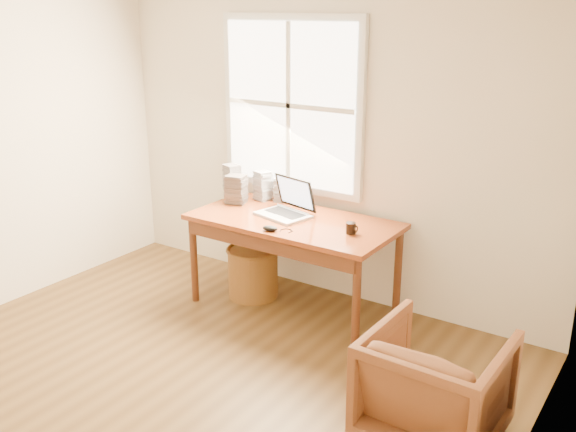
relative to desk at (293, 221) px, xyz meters
name	(u,v)px	position (x,y,z in m)	size (l,w,h in m)	color
room_shell	(125,199)	(-0.02, -1.64, 0.59)	(4.04, 4.54, 2.64)	brown
desk	(293,221)	(0.00, 0.00, 0.00)	(1.60, 0.80, 0.04)	brown
armchair	(435,387)	(1.55, -0.95, -0.40)	(0.70, 0.73, 0.66)	brown
wicker_stool	(253,273)	(-0.40, 0.00, -0.52)	(0.41, 0.41, 0.41)	brown
laptop	(283,198)	(-0.10, 0.01, 0.17)	(0.40, 0.42, 0.30)	silver
mouse	(270,228)	(0.01, -0.32, 0.04)	(0.12, 0.07, 0.04)	black
coffee_mug	(351,228)	(0.52, -0.05, 0.06)	(0.07, 0.07, 0.08)	black
cd_stack_a	(263,186)	(-0.49, 0.28, 0.14)	(0.13, 0.11, 0.25)	silver
cd_stack_b	(236,189)	(-0.62, 0.09, 0.14)	(0.15, 0.14, 0.24)	#232328
cd_stack_c	(232,181)	(-0.75, 0.20, 0.16)	(0.13, 0.11, 0.29)	#8F909B
cd_stack_d	(285,190)	(-0.33, 0.36, 0.12)	(0.16, 0.14, 0.20)	#AAB0B5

